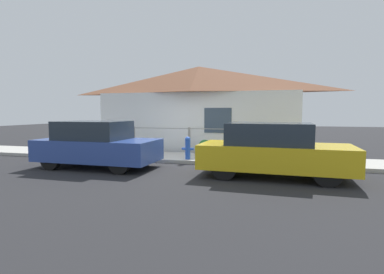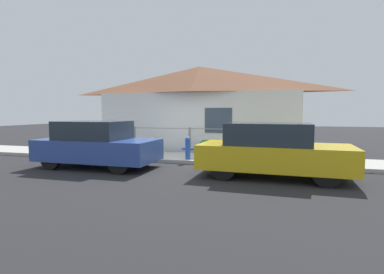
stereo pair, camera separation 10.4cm
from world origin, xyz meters
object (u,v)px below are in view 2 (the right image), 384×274
car_left (97,145)px  potted_plant_by_fence (129,146)px  car_right (272,150)px  potted_plant_corner (275,149)px  potted_plant_near_hydrant (205,147)px  fire_hydrant (188,147)px

car_left → potted_plant_by_fence: 2.55m
car_left → car_right: size_ratio=0.94×
car_right → potted_plant_corner: 2.49m
potted_plant_by_fence → potted_plant_corner: potted_plant_corner is taller
potted_plant_near_hydrant → potted_plant_by_fence: (-3.16, 0.02, -0.06)m
potted_plant_near_hydrant → potted_plant_corner: bearing=-0.5°
car_right → potted_plant_by_fence: car_right is taller
fire_hydrant → potted_plant_near_hydrant: size_ratio=1.29×
potted_plant_by_fence → potted_plant_corner: size_ratio=0.77×
potted_plant_corner → potted_plant_by_fence: bearing=179.6°
potted_plant_corner → car_right: bearing=-91.5°
car_left → potted_plant_corner: (5.43, 2.47, -0.25)m
fire_hydrant → potted_plant_corner: bearing=16.8°
fire_hydrant → potted_plant_near_hydrant: bearing=65.2°
potted_plant_by_fence → potted_plant_corner: bearing=-0.4°
car_left → fire_hydrant: 3.00m
car_left → fire_hydrant: size_ratio=4.79×
car_left → potted_plant_corner: size_ratio=5.68×
potted_plant_near_hydrant → potted_plant_by_fence: 3.16m
fire_hydrant → car_right: bearing=-29.3°
fire_hydrant → potted_plant_near_hydrant: (0.41, 0.90, -0.08)m
potted_plant_corner → potted_plant_near_hydrant: bearing=179.5°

